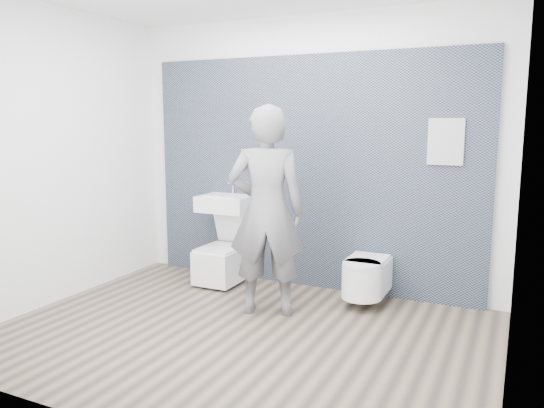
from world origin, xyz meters
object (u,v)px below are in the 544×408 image
at_px(toilet_square, 223,262).
at_px(visitor, 266,211).
at_px(washbasin, 226,203).
at_px(toilet_rounded, 365,277).

relative_size(toilet_square, visitor, 0.43).
xyz_separation_m(washbasin, toilet_square, (0.00, -0.09, -0.63)).
bearing_deg(washbasin, visitor, -39.99).
bearing_deg(toilet_square, visitor, -36.21).
bearing_deg(toilet_rounded, toilet_square, 179.27).
relative_size(washbasin, toilet_square, 0.70).
height_order(toilet_rounded, visitor, visitor).
height_order(washbasin, toilet_square, washbasin).
distance_m(toilet_square, toilet_rounded, 1.58).
distance_m(toilet_rounded, visitor, 1.16).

